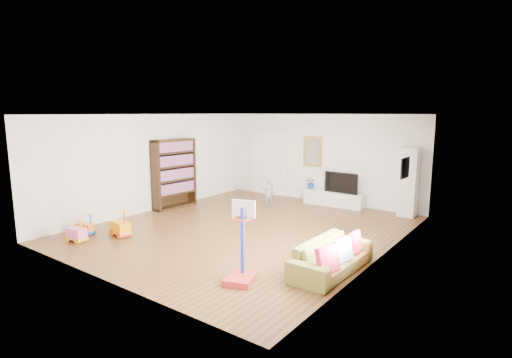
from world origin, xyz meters
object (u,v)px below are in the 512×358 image
Objects in this scene: media_console at (334,199)px; basketball_hoop at (240,242)px; bookshelf at (174,174)px; sofa at (332,256)px.

basketball_hoop reaches higher than media_console.
bookshelf is 1.49× the size of basketball_hoop.
sofa is 1.42× the size of basketball_hoop.
bookshelf is at bearing 75.35° from sofa.
bookshelf is at bearing -142.47° from media_console.
basketball_hoop is (4.77, -2.93, -0.33)m from bookshelf.
basketball_hoop reaches higher than sofa.
sofa is 1.69m from basketball_hoop.
media_console is 0.91× the size of bookshelf.
sofa is (5.80, -1.65, -0.72)m from bookshelf.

